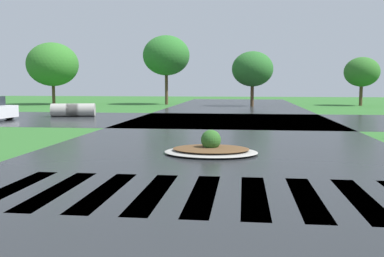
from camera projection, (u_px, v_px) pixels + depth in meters
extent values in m
cube|color=#232628|center=(219.00, 151.00, 12.44)|extent=(10.69, 80.00, 0.01)
cube|color=#232628|center=(230.00, 120.00, 22.86)|extent=(90.00, 9.62, 0.01)
cube|color=white|center=(13.00, 188.00, 8.07)|extent=(0.45, 2.95, 0.01)
cube|color=white|center=(58.00, 189.00, 7.97)|extent=(0.45, 2.95, 0.01)
cube|color=white|center=(105.00, 191.00, 7.86)|extent=(0.45, 2.95, 0.01)
cube|color=white|center=(153.00, 192.00, 7.75)|extent=(0.45, 2.95, 0.01)
cube|color=white|center=(203.00, 194.00, 7.65)|extent=(0.45, 2.95, 0.01)
cube|color=white|center=(254.00, 196.00, 7.54)|extent=(0.45, 2.95, 0.01)
cube|color=white|center=(306.00, 197.00, 7.43)|extent=(0.45, 2.95, 0.01)
cube|color=white|center=(360.00, 199.00, 7.32)|extent=(0.45, 2.95, 0.01)
ellipsoid|color=#9E9B93|center=(211.00, 152.00, 11.96)|extent=(2.61, 1.99, 0.12)
ellipsoid|color=brown|center=(211.00, 149.00, 11.95)|extent=(2.14, 1.63, 0.10)
sphere|color=#2D6023|center=(211.00, 140.00, 11.92)|extent=(0.56, 0.56, 0.56)
cylinder|color=black|center=(9.00, 114.00, 23.20)|extent=(0.66, 0.29, 0.64)
cylinder|color=#9E9B93|center=(65.00, 110.00, 25.16)|extent=(1.74, 1.11, 0.77)
cylinder|color=#9E9B93|center=(81.00, 110.00, 25.25)|extent=(1.74, 1.11, 0.77)
cylinder|color=#4C3823|center=(54.00, 93.00, 39.10)|extent=(0.28, 0.28, 2.03)
ellipsoid|color=#327428|center=(53.00, 64.00, 38.82)|extent=(4.60, 4.60, 3.91)
cylinder|color=#4C3823|center=(166.00, 88.00, 39.19)|extent=(0.28, 0.28, 2.97)
ellipsoid|color=#2B6F29|center=(166.00, 55.00, 38.87)|extent=(4.23, 4.23, 3.60)
cylinder|color=#4C3823|center=(252.00, 95.00, 36.19)|extent=(0.28, 0.28, 1.93)
ellipsoid|color=#296428|center=(253.00, 69.00, 35.96)|extent=(3.45, 3.45, 2.94)
cylinder|color=#4C3823|center=(361.00, 95.00, 37.20)|extent=(0.28, 0.28, 1.87)
ellipsoid|color=#2F6926|center=(362.00, 72.00, 36.99)|extent=(2.99, 2.99, 2.54)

